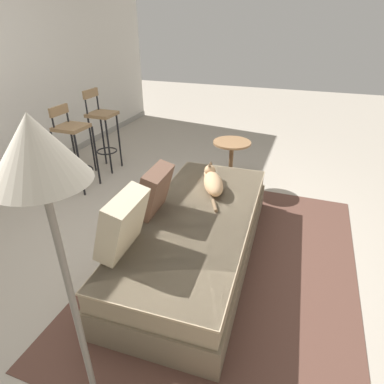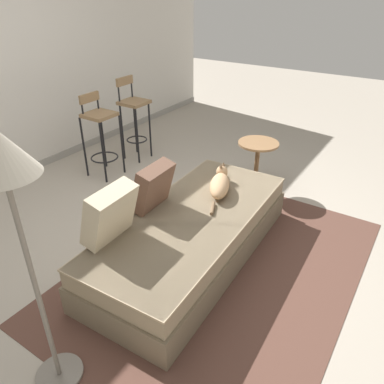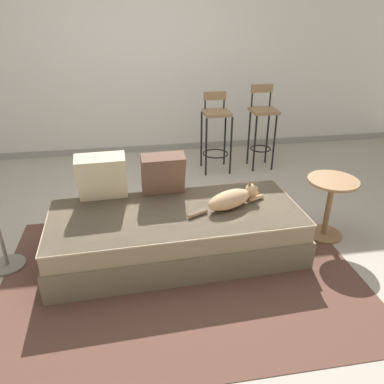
# 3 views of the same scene
# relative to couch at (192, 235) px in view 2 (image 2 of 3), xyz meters

# --- Properties ---
(ground_plane) EXTENTS (16.00, 16.00, 0.00)m
(ground_plane) POSITION_rel_couch_xyz_m (0.00, 0.40, -0.21)
(ground_plane) COLOR #A89E8E
(ground_plane) RESTS_ON ground
(wall_baseboard_trim) EXTENTS (8.00, 0.02, 0.09)m
(wall_baseboard_trim) POSITION_rel_couch_xyz_m (0.00, 2.60, -0.16)
(wall_baseboard_trim) COLOR gray
(wall_baseboard_trim) RESTS_ON ground
(area_rug) EXTENTS (2.79, 1.99, 0.01)m
(area_rug) POSITION_rel_couch_xyz_m (0.00, -0.30, -0.21)
(area_rug) COLOR brown
(area_rug) RESTS_ON ground
(couch) EXTENTS (2.12, 0.98, 0.41)m
(couch) POSITION_rel_couch_xyz_m (0.00, 0.00, 0.00)
(couch) COLOR #766750
(couch) RESTS_ON ground
(throw_pillow_corner) EXTENTS (0.42, 0.27, 0.43)m
(throw_pillow_corner) POSITION_rel_couch_xyz_m (-0.59, 0.32, 0.42)
(throw_pillow_corner) COLOR beige
(throw_pillow_corner) RESTS_ON couch
(throw_pillow_middle) EXTENTS (0.38, 0.25, 0.40)m
(throw_pillow_middle) POSITION_rel_couch_xyz_m (-0.07, 0.34, 0.40)
(throw_pillow_middle) COLOR brown
(throw_pillow_middle) RESTS_ON couch
(cat) EXTENTS (0.71, 0.35, 0.19)m
(cat) POSITION_rel_couch_xyz_m (0.48, 0.01, 0.28)
(cat) COLOR tan
(cat) RESTS_ON couch
(bar_stool_near_window) EXTENTS (0.34, 0.34, 0.98)m
(bar_stool_near_window) POSITION_rel_couch_xyz_m (0.73, 1.77, 0.37)
(bar_stool_near_window) COLOR black
(bar_stool_near_window) RESTS_ON ground
(bar_stool_by_doorway) EXTENTS (0.32, 0.32, 1.05)m
(bar_stool_by_doorway) POSITION_rel_couch_xyz_m (1.33, 1.77, 0.41)
(bar_stool_by_doorway) COLOR black
(bar_stool_by_doorway) RESTS_ON ground
(side_table) EXTENTS (0.44, 0.44, 0.57)m
(side_table) POSITION_rel_couch_xyz_m (1.39, 0.06, 0.16)
(side_table) COLOR olive
(side_table) RESTS_ON ground
(floor_lamp) EXTENTS (0.32, 0.32, 1.59)m
(floor_lamp) POSITION_rel_couch_xyz_m (-1.40, 0.04, 1.13)
(floor_lamp) COLOR slate
(floor_lamp) RESTS_ON ground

